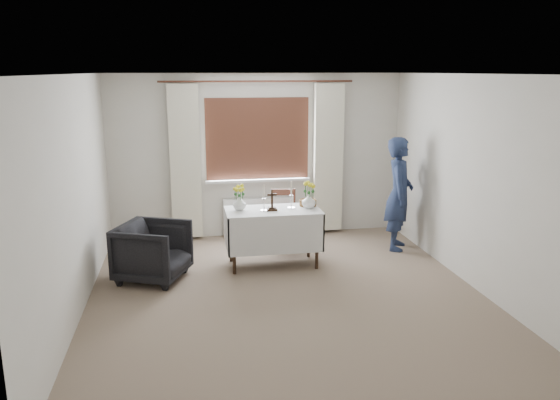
{
  "coord_description": "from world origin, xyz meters",
  "views": [
    {
      "loc": [
        -1.1,
        -5.76,
        2.54
      ],
      "look_at": [
        0.06,
        0.85,
        0.94
      ],
      "focal_mm": 35.0,
      "sensor_mm": 36.0,
      "label": 1
    }
  ],
  "objects_px": {
    "flower_vase_left": "(240,203)",
    "flower_vase_right": "(309,201)",
    "wooden_chair": "(283,219)",
    "altar_table": "(273,238)",
    "armchair": "(153,252)",
    "person": "(399,194)",
    "wooden_cross": "(272,200)"
  },
  "relations": [
    {
      "from": "wooden_chair",
      "to": "wooden_cross",
      "type": "distance_m",
      "value": 0.96
    },
    {
      "from": "armchair",
      "to": "flower_vase_left",
      "type": "distance_m",
      "value": 1.25
    },
    {
      "from": "altar_table",
      "to": "wooden_chair",
      "type": "relative_size",
      "value": 1.47
    },
    {
      "from": "flower_vase_left",
      "to": "flower_vase_right",
      "type": "distance_m",
      "value": 0.91
    },
    {
      "from": "person",
      "to": "flower_vase_left",
      "type": "xyz_separation_m",
      "value": [
        -2.33,
        -0.34,
        0.04
      ]
    },
    {
      "from": "wooden_cross",
      "to": "flower_vase_left",
      "type": "relative_size",
      "value": 1.57
    },
    {
      "from": "flower_vase_left",
      "to": "flower_vase_right",
      "type": "height_order",
      "value": "flower_vase_right"
    },
    {
      "from": "armchair",
      "to": "person",
      "type": "bearing_deg",
      "value": -56.67
    },
    {
      "from": "person",
      "to": "armchair",
      "type": "bearing_deg",
      "value": 124.77
    },
    {
      "from": "altar_table",
      "to": "armchair",
      "type": "bearing_deg",
      "value": -170.79
    },
    {
      "from": "armchair",
      "to": "wooden_cross",
      "type": "distance_m",
      "value": 1.63
    },
    {
      "from": "armchair",
      "to": "flower_vase_left",
      "type": "height_order",
      "value": "flower_vase_left"
    },
    {
      "from": "wooden_cross",
      "to": "wooden_chair",
      "type": "bearing_deg",
      "value": 73.25
    },
    {
      "from": "flower_vase_right",
      "to": "flower_vase_left",
      "type": "bearing_deg",
      "value": 176.92
    },
    {
      "from": "wooden_cross",
      "to": "flower_vase_right",
      "type": "xyz_separation_m",
      "value": [
        0.5,
        0.05,
        -0.05
      ]
    },
    {
      "from": "armchair",
      "to": "wooden_cross",
      "type": "relative_size",
      "value": 2.8
    },
    {
      "from": "armchair",
      "to": "flower_vase_right",
      "type": "distance_m",
      "value": 2.1
    },
    {
      "from": "altar_table",
      "to": "wooden_chair",
      "type": "bearing_deg",
      "value": 69.64
    },
    {
      "from": "altar_table",
      "to": "wooden_chair",
      "type": "distance_m",
      "value": 0.79
    },
    {
      "from": "flower_vase_left",
      "to": "wooden_chair",
      "type": "bearing_deg",
      "value": 44.13
    },
    {
      "from": "flower_vase_left",
      "to": "wooden_cross",
      "type": "bearing_deg",
      "value": -13.04
    },
    {
      "from": "person",
      "to": "flower_vase_left",
      "type": "bearing_deg",
      "value": 122.4
    },
    {
      "from": "flower_vase_right",
      "to": "person",
      "type": "bearing_deg",
      "value": 15.23
    },
    {
      "from": "person",
      "to": "wooden_cross",
      "type": "distance_m",
      "value": 1.96
    },
    {
      "from": "altar_table",
      "to": "flower_vase_left",
      "type": "distance_m",
      "value": 0.64
    },
    {
      "from": "armchair",
      "to": "person",
      "type": "relative_size",
      "value": 0.49
    },
    {
      "from": "altar_table",
      "to": "armchair",
      "type": "distance_m",
      "value": 1.56
    },
    {
      "from": "wooden_chair",
      "to": "flower_vase_right",
      "type": "bearing_deg",
      "value": -65.54
    },
    {
      "from": "altar_table",
      "to": "armchair",
      "type": "xyz_separation_m",
      "value": [
        -1.54,
        -0.25,
        -0.02
      ]
    },
    {
      "from": "altar_table",
      "to": "wooden_chair",
      "type": "xyz_separation_m",
      "value": [
        0.28,
        0.74,
        0.04
      ]
    },
    {
      "from": "person",
      "to": "wooden_chair",
      "type": "bearing_deg",
      "value": 102.01
    },
    {
      "from": "wooden_chair",
      "to": "armchair",
      "type": "bearing_deg",
      "value": -142.54
    }
  ]
}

